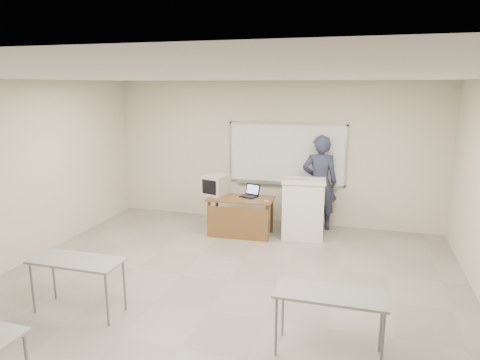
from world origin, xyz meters
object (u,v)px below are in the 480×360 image
(crt_monitor, at_px, (216,185))
(presenter, at_px, (320,182))
(keyboard, at_px, (295,180))
(instructor_desk, at_px, (239,211))
(laptop, at_px, (249,194))
(mouse, at_px, (267,201))
(podium, at_px, (303,209))
(whiteboard, at_px, (286,155))

(crt_monitor, relative_size, presenter, 0.25)
(keyboard, bearing_deg, presenter, 51.15)
(instructor_desk, relative_size, presenter, 0.65)
(laptop, height_order, presenter, presenter)
(crt_monitor, xyz_separation_m, presenter, (1.98, 0.68, 0.03))
(mouse, height_order, keyboard, keyboard)
(podium, distance_m, mouse, 0.76)
(mouse, bearing_deg, laptop, 119.24)
(keyboard, bearing_deg, laptop, 162.48)
(presenter, bearing_deg, laptop, 17.89)
(podium, xyz_separation_m, laptop, (-1.07, -0.03, 0.23))
(whiteboard, relative_size, podium, 2.16)
(presenter, bearing_deg, keyboard, 54.14)
(keyboard, relative_size, presenter, 0.24)
(whiteboard, xyz_separation_m, crt_monitor, (-1.25, -0.90, -0.53))
(crt_monitor, distance_m, mouse, 1.15)
(mouse, bearing_deg, presenter, 23.60)
(whiteboard, xyz_separation_m, mouse, (-0.15, -1.18, -0.71))
(podium, xyz_separation_m, keyboard, (-0.15, -0.12, 0.59))
(whiteboard, bearing_deg, podium, -59.28)
(whiteboard, relative_size, instructor_desk, 1.96)
(whiteboard, height_order, mouse, whiteboard)
(instructor_desk, xyz_separation_m, keyboard, (1.05, 0.17, 0.65))
(whiteboard, height_order, instructor_desk, whiteboard)
(podium, distance_m, presenter, 0.78)
(instructor_desk, bearing_deg, keyboard, 6.69)
(crt_monitor, bearing_deg, presenter, 35.06)
(whiteboard, relative_size, mouse, 28.73)
(crt_monitor, relative_size, keyboard, 1.02)
(crt_monitor, height_order, presenter, presenter)
(whiteboard, distance_m, keyboard, 1.07)
(mouse, bearing_deg, crt_monitor, 141.48)
(laptop, bearing_deg, instructor_desk, -95.88)
(crt_monitor, relative_size, mouse, 5.61)
(crt_monitor, xyz_separation_m, laptop, (0.68, 0.03, -0.14))
(crt_monitor, bearing_deg, mouse, 1.56)
(mouse, distance_m, keyboard, 0.67)
(whiteboard, bearing_deg, mouse, -97.23)
(mouse, relative_size, presenter, 0.04)
(crt_monitor, height_order, mouse, crt_monitor)
(podium, relative_size, keyboard, 2.42)
(instructor_desk, height_order, podium, podium)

